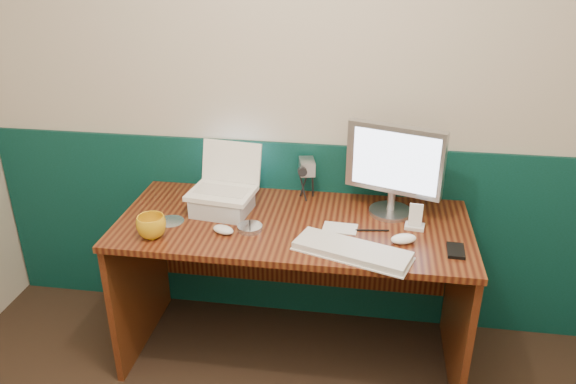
% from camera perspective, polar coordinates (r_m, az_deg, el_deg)
% --- Properties ---
extents(back_wall, '(3.50, 0.04, 2.50)m').
position_cam_1_polar(back_wall, '(2.71, 3.33, 9.89)').
color(back_wall, beige).
rests_on(back_wall, ground).
extents(wainscot, '(3.48, 0.02, 1.00)m').
position_cam_1_polar(wainscot, '(2.98, 2.96, -4.24)').
color(wainscot, '#073025').
rests_on(wainscot, ground).
extents(desk, '(1.60, 0.70, 0.75)m').
position_cam_1_polar(desk, '(2.75, 0.48, -9.99)').
color(desk, '#38120A').
rests_on(desk, ground).
extents(laptop_riser, '(0.28, 0.24, 0.09)m').
position_cam_1_polar(laptop_riser, '(2.65, -6.69, -1.18)').
color(laptop_riser, silver).
rests_on(laptop_riser, desk).
extents(laptop, '(0.32, 0.26, 0.24)m').
position_cam_1_polar(laptop, '(2.58, -6.87, 2.13)').
color(laptop, white).
rests_on(laptop, laptop_riser).
extents(monitor, '(0.46, 0.26, 0.44)m').
position_cam_1_polar(monitor, '(2.59, 10.70, 2.25)').
color(monitor, '#B3B4B8').
rests_on(monitor, desk).
extents(keyboard, '(0.50, 0.30, 0.03)m').
position_cam_1_polar(keyboard, '(2.32, 6.52, -6.01)').
color(keyboard, silver).
rests_on(keyboard, desk).
extents(mouse_right, '(0.13, 0.10, 0.04)m').
position_cam_1_polar(mouse_right, '(2.43, 11.66, -4.68)').
color(mouse_right, white).
rests_on(mouse_right, desk).
extents(mouse_left, '(0.12, 0.10, 0.03)m').
position_cam_1_polar(mouse_left, '(2.47, -6.60, -3.82)').
color(mouse_left, silver).
rests_on(mouse_left, desk).
extents(mug, '(0.17, 0.17, 0.10)m').
position_cam_1_polar(mug, '(2.48, -13.71, -3.44)').
color(mug, gold).
rests_on(mug, desk).
extents(camcorder, '(0.12, 0.14, 0.20)m').
position_cam_1_polar(camcorder, '(2.75, 1.92, 1.28)').
color(camcorder, '#A3A4A8').
rests_on(camcorder, desk).
extents(cd_spindle, '(0.11, 0.11, 0.02)m').
position_cam_1_polar(cd_spindle, '(2.49, -3.89, -3.66)').
color(cd_spindle, '#B6BCC7').
rests_on(cd_spindle, desk).
extents(cd_loose_a, '(0.13, 0.13, 0.00)m').
position_cam_1_polar(cd_loose_a, '(2.62, -11.87, -2.92)').
color(cd_loose_a, '#B1B6C1').
rests_on(cd_loose_a, desk).
extents(pen, '(0.15, 0.03, 0.01)m').
position_cam_1_polar(pen, '(2.51, 8.56, -3.87)').
color(pen, black).
rests_on(pen, desk).
extents(papers, '(0.16, 0.11, 0.00)m').
position_cam_1_polar(papers, '(2.51, 5.30, -3.67)').
color(papers, silver).
rests_on(papers, desk).
extents(dock, '(0.09, 0.07, 0.02)m').
position_cam_1_polar(dock, '(2.57, 12.73, -3.44)').
color(dock, silver).
rests_on(dock, desk).
extents(music_player, '(0.06, 0.04, 0.10)m').
position_cam_1_polar(music_player, '(2.54, 12.85, -2.28)').
color(music_player, white).
rests_on(music_player, dock).
extents(pda, '(0.08, 0.12, 0.01)m').
position_cam_1_polar(pda, '(2.42, 16.68, -5.73)').
color(pda, black).
rests_on(pda, desk).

